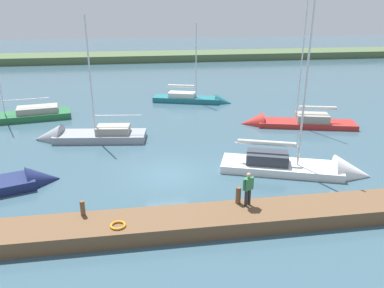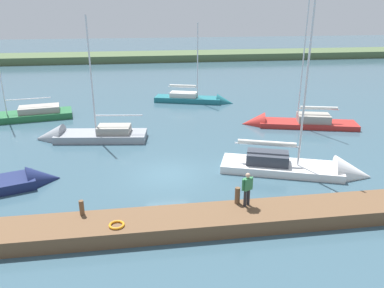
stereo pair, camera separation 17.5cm
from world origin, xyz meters
name	(u,v)px [view 1 (the left image)]	position (x,y,z in m)	size (l,w,h in m)	color
ground_plane	(168,175)	(0.00, 0.00, 0.00)	(200.00, 200.00, 0.00)	#385666
far_shoreline	(142,60)	(0.00, -49.65, 0.00)	(180.00, 8.00, 2.40)	#4C603D
dock_pier	(180,223)	(0.00, 5.79, 0.34)	(27.66, 2.08, 0.68)	brown
mooring_post_near	(83,208)	(4.15, 5.06, 1.02)	(0.21, 0.21, 0.68)	brown
mooring_post_far	(238,195)	(-2.77, 5.06, 1.07)	(0.24, 0.24, 0.78)	brown
life_ring_buoy	(118,225)	(2.64, 6.21, 0.73)	(0.66, 0.66, 0.10)	orange
sailboat_near_dock	(288,124)	(-10.64, -8.00, 0.13)	(9.34, 4.34, 11.21)	#B22823
sailboat_far_left	(308,170)	(-8.14, 1.00, 0.18)	(8.75, 5.00, 10.78)	white
sailboat_inner_slip	(81,138)	(5.65, -6.97, 0.17)	(8.20, 3.19, 9.67)	gray
sailboat_behind_pier	(196,101)	(-4.50, -16.98, 0.12)	(8.06, 4.12, 8.60)	#1E6B75
person_on_dock	(248,187)	(-3.13, 5.33, 1.59)	(0.57, 0.38, 1.61)	#28282D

